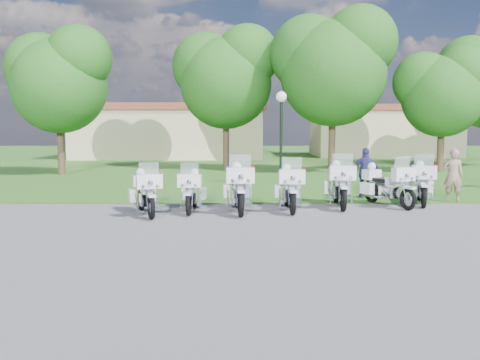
{
  "coord_description": "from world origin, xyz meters",
  "views": [
    {
      "loc": [
        -0.47,
        -13.91,
        2.5
      ],
      "look_at": [
        -0.53,
        1.2,
        0.95
      ],
      "focal_mm": 40.0,
      "sensor_mm": 36.0,
      "label": 1
    }
  ],
  "objects_px": {
    "motorcycle_3": "(289,187)",
    "bystander_a": "(453,175)",
    "motorcycle_1": "(192,190)",
    "motorcycle_2": "(238,187)",
    "motorcycle_4": "(339,184)",
    "motorcycle_0": "(145,192)",
    "motorcycle_5": "(386,185)",
    "lamp_post": "(281,114)",
    "motorcycle_6": "(421,182)",
    "bystander_c": "(366,173)"
  },
  "relations": [
    {
      "from": "motorcycle_4",
      "to": "motorcycle_5",
      "type": "height_order",
      "value": "motorcycle_4"
    },
    {
      "from": "motorcycle_6",
      "to": "motorcycle_2",
      "type": "bearing_deg",
      "value": 29.05
    },
    {
      "from": "motorcycle_3",
      "to": "motorcycle_0",
      "type": "bearing_deg",
      "value": 10.16
    },
    {
      "from": "motorcycle_0",
      "to": "motorcycle_1",
      "type": "height_order",
      "value": "motorcycle_0"
    },
    {
      "from": "lamp_post",
      "to": "bystander_c",
      "type": "distance_m",
      "value": 4.96
    },
    {
      "from": "motorcycle_1",
      "to": "motorcycle_5",
      "type": "xyz_separation_m",
      "value": [
        5.95,
        1.02,
        0.06
      ]
    },
    {
      "from": "motorcycle_2",
      "to": "motorcycle_3",
      "type": "height_order",
      "value": "motorcycle_2"
    },
    {
      "from": "motorcycle_1",
      "to": "bystander_a",
      "type": "relative_size",
      "value": 1.26
    },
    {
      "from": "motorcycle_2",
      "to": "motorcycle_5",
      "type": "bearing_deg",
      "value": -170.72
    },
    {
      "from": "bystander_a",
      "to": "bystander_c",
      "type": "distance_m",
      "value": 2.8
    },
    {
      "from": "motorcycle_4",
      "to": "lamp_post",
      "type": "distance_m",
      "value": 6.14
    },
    {
      "from": "motorcycle_1",
      "to": "motorcycle_4",
      "type": "relative_size",
      "value": 0.86
    },
    {
      "from": "motorcycle_1",
      "to": "motorcycle_6",
      "type": "xyz_separation_m",
      "value": [
        7.21,
        1.5,
        0.07
      ]
    },
    {
      "from": "motorcycle_0",
      "to": "lamp_post",
      "type": "bearing_deg",
      "value": -141.57
    },
    {
      "from": "lamp_post",
      "to": "motorcycle_2",
      "type": "bearing_deg",
      "value": -104.68
    },
    {
      "from": "bystander_c",
      "to": "bystander_a",
      "type": "bearing_deg",
      "value": 171.66
    },
    {
      "from": "motorcycle_3",
      "to": "motorcycle_4",
      "type": "relative_size",
      "value": 0.95
    },
    {
      "from": "lamp_post",
      "to": "bystander_c",
      "type": "xyz_separation_m",
      "value": [
        2.66,
        -3.63,
        -2.08
      ]
    },
    {
      "from": "motorcycle_1",
      "to": "motorcycle_2",
      "type": "distance_m",
      "value": 1.36
    },
    {
      "from": "motorcycle_0",
      "to": "bystander_a",
      "type": "height_order",
      "value": "bystander_a"
    },
    {
      "from": "motorcycle_2",
      "to": "motorcycle_1",
      "type": "bearing_deg",
      "value": -6.65
    },
    {
      "from": "motorcycle_4",
      "to": "bystander_c",
      "type": "bearing_deg",
      "value": -120.17
    },
    {
      "from": "motorcycle_6",
      "to": "motorcycle_3",
      "type": "bearing_deg",
      "value": 30.73
    },
    {
      "from": "motorcycle_0",
      "to": "motorcycle_5",
      "type": "relative_size",
      "value": 0.98
    },
    {
      "from": "motorcycle_3",
      "to": "bystander_a",
      "type": "distance_m",
      "value": 5.78
    },
    {
      "from": "motorcycle_5",
      "to": "motorcycle_2",
      "type": "bearing_deg",
      "value": -10.84
    },
    {
      "from": "motorcycle_6",
      "to": "bystander_c",
      "type": "xyz_separation_m",
      "value": [
        -1.49,
        1.32,
        0.18
      ]
    },
    {
      "from": "bystander_c",
      "to": "motorcycle_2",
      "type": "bearing_deg",
      "value": 44.12
    },
    {
      "from": "motorcycle_2",
      "to": "motorcycle_4",
      "type": "distance_m",
      "value": 3.26
    },
    {
      "from": "motorcycle_3",
      "to": "motorcycle_5",
      "type": "distance_m",
      "value": 3.21
    },
    {
      "from": "motorcycle_3",
      "to": "motorcycle_4",
      "type": "height_order",
      "value": "motorcycle_4"
    },
    {
      "from": "motorcycle_1",
      "to": "motorcycle_2",
      "type": "relative_size",
      "value": 0.85
    },
    {
      "from": "lamp_post",
      "to": "bystander_a",
      "type": "bearing_deg",
      "value": -40.54
    },
    {
      "from": "motorcycle_0",
      "to": "motorcycle_4",
      "type": "height_order",
      "value": "motorcycle_4"
    },
    {
      "from": "motorcycle_1",
      "to": "bystander_a",
      "type": "height_order",
      "value": "bystander_a"
    },
    {
      "from": "motorcycle_4",
      "to": "bystander_a",
      "type": "xyz_separation_m",
      "value": [
        3.91,
        1.0,
        0.16
      ]
    },
    {
      "from": "motorcycle_3",
      "to": "bystander_a",
      "type": "height_order",
      "value": "bystander_a"
    },
    {
      "from": "motorcycle_2",
      "to": "lamp_post",
      "type": "xyz_separation_m",
      "value": [
        1.71,
        6.52,
        2.23
      ]
    },
    {
      "from": "motorcycle_0",
      "to": "lamp_post",
      "type": "height_order",
      "value": "lamp_post"
    },
    {
      "from": "motorcycle_3",
      "to": "lamp_post",
      "type": "height_order",
      "value": "lamp_post"
    },
    {
      "from": "motorcycle_1",
      "to": "motorcycle_3",
      "type": "xyz_separation_m",
      "value": [
        2.85,
        0.2,
        0.06
      ]
    },
    {
      "from": "lamp_post",
      "to": "bystander_a",
      "type": "xyz_separation_m",
      "value": [
        5.31,
        -4.54,
        -2.08
      ]
    },
    {
      "from": "motorcycle_1",
      "to": "lamp_post",
      "type": "relative_size",
      "value": 0.56
    },
    {
      "from": "motorcycle_4",
      "to": "motorcycle_1",
      "type": "bearing_deg",
      "value": 14.75
    },
    {
      "from": "motorcycle_0",
      "to": "motorcycle_5",
      "type": "distance_m",
      "value": 7.41
    },
    {
      "from": "motorcycle_6",
      "to": "lamp_post",
      "type": "distance_m",
      "value": 6.84
    },
    {
      "from": "motorcycle_4",
      "to": "bystander_a",
      "type": "distance_m",
      "value": 4.04
    },
    {
      "from": "motorcycle_0",
      "to": "motorcycle_4",
      "type": "xyz_separation_m",
      "value": [
        5.74,
        1.51,
        0.07
      ]
    },
    {
      "from": "motorcycle_1",
      "to": "bystander_a",
      "type": "bearing_deg",
      "value": -166.02
    },
    {
      "from": "motorcycle_0",
      "to": "motorcycle_2",
      "type": "relative_size",
      "value": 0.85
    }
  ]
}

